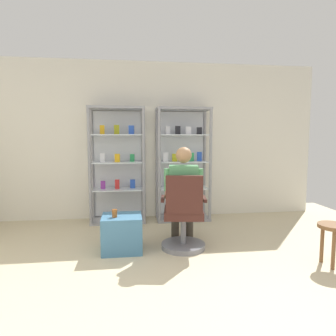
{
  "coord_description": "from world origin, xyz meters",
  "views": [
    {
      "loc": [
        -0.36,
        -2.24,
        1.4
      ],
      "look_at": [
        0.16,
        1.67,
        1.0
      ],
      "focal_mm": 31.7,
      "sensor_mm": 36.0,
      "label": 1
    }
  ],
  "objects": [
    {
      "name": "display_cabinet_left",
      "position": [
        -0.55,
        2.76,
        0.96
      ],
      "size": [
        0.9,
        0.45,
        1.9
      ],
      "color": "gray",
      "rests_on": "ground"
    },
    {
      "name": "tea_glass",
      "position": [
        -0.54,
        1.32,
        0.49
      ],
      "size": [
        0.06,
        0.06,
        0.1
      ],
      "primitive_type": "cylinder",
      "color": "brown",
      "rests_on": "storage_crate"
    },
    {
      "name": "back_wall",
      "position": [
        0.0,
        3.0,
        1.35
      ],
      "size": [
        6.0,
        0.1,
        2.7
      ],
      "primitive_type": "cube",
      "color": "silver",
      "rests_on": "ground"
    },
    {
      "name": "ground_plane",
      "position": [
        0.0,
        0.0,
        0.0
      ],
      "size": [
        7.2,
        7.2,
        0.0
      ],
      "primitive_type": "plane",
      "color": "#C6B793"
    },
    {
      "name": "storage_crate",
      "position": [
        -0.46,
        1.38,
        0.22
      ],
      "size": [
        0.49,
        0.44,
        0.45
      ],
      "primitive_type": "cube",
      "color": "teal",
      "rests_on": "ground"
    },
    {
      "name": "office_chair",
      "position": [
        0.3,
        1.32,
        0.39
      ],
      "size": [
        0.6,
        0.56,
        0.96
      ],
      "color": "slate",
      "rests_on": "ground"
    },
    {
      "name": "seated_shopkeeper",
      "position": [
        0.33,
        1.48,
        0.71
      ],
      "size": [
        0.53,
        0.6,
        1.29
      ],
      "color": "#3F382D",
      "rests_on": "ground"
    },
    {
      "name": "display_cabinet_right",
      "position": [
        0.55,
        2.76,
        0.96
      ],
      "size": [
        0.9,
        0.45,
        1.9
      ],
      "color": "gray",
      "rests_on": "ground"
    },
    {
      "name": "wooden_stool",
      "position": [
        1.84,
        0.64,
        0.37
      ],
      "size": [
        0.32,
        0.32,
        0.46
      ],
      "color": "brown",
      "rests_on": "ground"
    }
  ]
}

